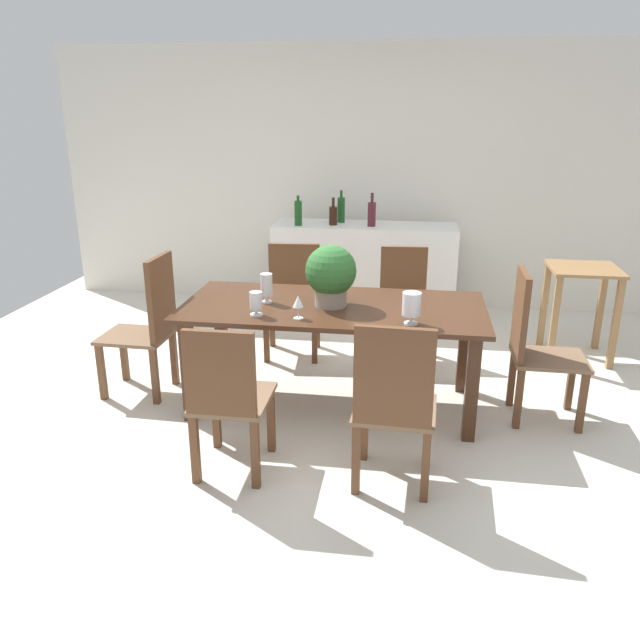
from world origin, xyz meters
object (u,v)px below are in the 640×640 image
object	(u,v)px
dining_table	(333,319)
crystal_vase_right	(412,305)
chair_near_left	(227,395)
chair_foot_end	(534,342)
chair_far_left	(293,293)
wine_bottle_green	(298,213)
wine_bottle_clear	(333,215)
chair_head_end	(149,322)
crystal_vase_center_near	(267,286)
wine_bottle_tall	(341,209)
chair_far_right	(403,299)
side_table	(581,292)
crystal_vase_left	(256,302)
flower_centerpiece	(331,274)
chair_near_right	(394,401)
wine_glass	(298,302)
wine_bottle_dark	(372,214)
kitchen_counter	(364,272)

from	to	relation	value
dining_table	crystal_vase_right	size ratio (longest dim) A/B	10.01
chair_near_left	chair_foot_end	size ratio (longest dim) A/B	0.91
chair_far_left	wine_bottle_green	world-z (taller)	wine_bottle_green
chair_near_left	wine_bottle_clear	distance (m)	2.97
chair_head_end	crystal_vase_center_near	xyz separation A→B (m)	(0.87, -0.01, 0.31)
wine_bottle_clear	wine_bottle_tall	size ratio (longest dim) A/B	0.84
chair_foot_end	crystal_vase_right	xyz separation A→B (m)	(-0.81, -0.32, 0.32)
dining_table	wine_bottle_tall	xyz separation A→B (m)	(-0.20, 2.08, 0.42)
chair_far_right	chair_far_left	bearing A→B (deg)	176.33
chair_head_end	wine_bottle_clear	bearing A→B (deg)	152.73
wine_bottle_clear	wine_bottle_green	size ratio (longest dim) A/B	0.92
crystal_vase_center_near	side_table	bearing A→B (deg)	27.06
chair_head_end	chair_far_left	size ratio (longest dim) A/B	1.13
crystal_vase_left	crystal_vase_right	world-z (taller)	crystal_vase_right
crystal_vase_right	wine_bottle_green	bearing A→B (deg)	116.91
crystal_vase_right	dining_table	bearing A→B (deg)	148.70
flower_centerpiece	chair_near_right	bearing A→B (deg)	-64.37
chair_head_end	crystal_vase_right	size ratio (longest dim) A/B	5.08
wine_bottle_clear	wine_bottle_green	bearing A→B (deg)	-166.23
crystal_vase_left	crystal_vase_center_near	world-z (taller)	crystal_vase_center_near
crystal_vase_left	crystal_vase_center_near	distance (m)	0.29
chair_head_end	chair_far_right	world-z (taller)	chair_head_end
wine_glass	wine_bottle_tall	xyz separation A→B (m)	(-0.01, 2.39, 0.21)
chair_near_right	wine_bottle_green	distance (m)	3.07
crystal_vase_center_near	wine_bottle_dark	size ratio (longest dim) A/B	0.65
crystal_vase_right	side_table	distance (m)	2.06
crystal_vase_left	wine_bottle_dark	distance (m)	2.29
kitchen_counter	chair_far_right	bearing A→B (deg)	-68.07
kitchen_counter	side_table	world-z (taller)	kitchen_counter
crystal_vase_right	wine_bottle_dark	bearing A→B (deg)	100.38
kitchen_counter	chair_foot_end	bearing A→B (deg)	-57.23
wine_bottle_clear	wine_bottle_dark	world-z (taller)	wine_bottle_dark
chair_near_right	kitchen_counter	bearing A→B (deg)	-79.75
crystal_vase_left	kitchen_counter	bearing A→B (deg)	77.37
wine_glass	chair_near_left	bearing A→B (deg)	-112.01
wine_glass	chair_far_left	bearing A→B (deg)	102.34
crystal_vase_right	chair_far_right	bearing A→B (deg)	93.06
chair_near_left	chair_far_left	distance (m)	1.98
chair_far_left	wine_bottle_dark	distance (m)	1.22
chair_foot_end	wine_bottle_clear	bearing A→B (deg)	39.64
chair_far_left	flower_centerpiece	size ratio (longest dim) A/B	2.21
chair_foot_end	wine_bottle_tall	bearing A→B (deg)	36.49
chair_foot_end	chair_far_left	bearing A→B (deg)	61.47
chair_head_end	kitchen_counter	bearing A→B (deg)	147.00
chair_near_left	wine_bottle_dark	distance (m)	3.01
crystal_vase_right	wine_bottle_green	size ratio (longest dim) A/B	0.72
dining_table	chair_near_right	xyz separation A→B (m)	(0.45, -0.99, -0.10)
chair_near_left	crystal_vase_center_near	world-z (taller)	crystal_vase_center_near
chair_near_right	wine_bottle_tall	world-z (taller)	wine_bottle_tall
chair_near_left	chair_head_end	bearing A→B (deg)	-49.06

